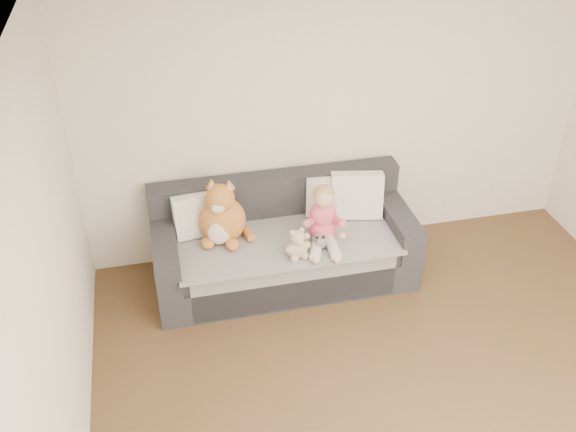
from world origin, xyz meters
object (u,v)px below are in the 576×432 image
object	(u,v)px
sippy_cup	(300,233)
toddler	(324,219)
plush_cat	(222,217)
sofa	(283,246)
teddy_bear	(297,246)

from	to	relation	value
sippy_cup	toddler	bearing A→B (deg)	-12.10
plush_cat	sippy_cup	distance (m)	0.66
sofa	teddy_bear	bearing A→B (deg)	-85.17
plush_cat	teddy_bear	size ratio (longest dim) A/B	2.14
toddler	sippy_cup	size ratio (longest dim) A/B	4.37
plush_cat	sippy_cup	xyz separation A→B (m)	(0.62, -0.15, -0.15)
sofa	sippy_cup	world-z (taller)	sofa
plush_cat	teddy_bear	bearing A→B (deg)	-16.78
toddler	teddy_bear	size ratio (longest dim) A/B	1.85
plush_cat	sippy_cup	size ratio (longest dim) A/B	5.05
plush_cat	sofa	bearing A→B (deg)	18.41
sofa	plush_cat	size ratio (longest dim) A/B	3.71
sofa	sippy_cup	bearing A→B (deg)	-54.80
teddy_bear	sippy_cup	xyz separation A→B (m)	(0.08, 0.23, -0.05)
sofa	teddy_bear	distance (m)	0.47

